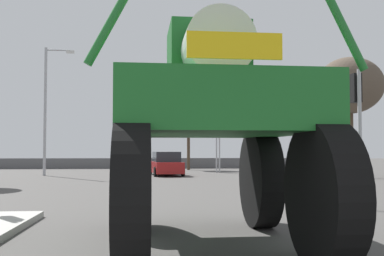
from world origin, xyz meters
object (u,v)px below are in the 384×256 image
at_px(traffic_signal_far_left, 219,138).
at_px(bare_tree_far_center, 188,117).
at_px(oversize_sprayer, 211,127).
at_px(sedan_ahead, 166,164).
at_px(traffic_signal_near_right, 357,107).
at_px(streetlight_far_left, 47,104).
at_px(traffic_signal_far_right, 216,133).
at_px(bare_tree_right, 350,86).

bearing_deg(traffic_signal_far_left, bare_tree_far_center, 112.81).
height_order(oversize_sprayer, sedan_ahead, oversize_sprayer).
bearing_deg(traffic_signal_near_right, sedan_ahead, 106.44).
height_order(streetlight_far_left, bare_tree_far_center, streetlight_far_left).
bearing_deg(traffic_signal_far_right, bare_tree_right, -39.90).
relative_size(traffic_signal_far_left, traffic_signal_far_right, 0.88).
bearing_deg(sedan_ahead, bare_tree_right, -111.85).
relative_size(sedan_ahead, bare_tree_right, 0.59).
distance_m(oversize_sprayer, traffic_signal_far_left, 25.04).
height_order(traffic_signal_far_left, bare_tree_right, bare_tree_right).
height_order(oversize_sprayer, bare_tree_far_center, bare_tree_far_center).
bearing_deg(bare_tree_far_center, traffic_signal_far_left, -67.19).
height_order(bare_tree_right, bare_tree_far_center, bare_tree_right).
bearing_deg(oversize_sprayer, streetlight_far_left, 17.92).
xyz_separation_m(oversize_sprayer, bare_tree_right, (10.80, 18.64, 3.42)).
bearing_deg(sedan_ahead, oversize_sprayer, 173.56).
distance_m(sedan_ahead, streetlight_far_left, 8.54).
xyz_separation_m(traffic_signal_far_left, bare_tree_right, (7.10, -6.12, 2.99)).
distance_m(traffic_signal_near_right, bare_tree_far_center, 24.88).
bearing_deg(streetlight_far_left, bare_tree_far_center, 37.19).
height_order(traffic_signal_near_right, bare_tree_right, bare_tree_right).
height_order(sedan_ahead, traffic_signal_far_left, traffic_signal_far_left).
xyz_separation_m(traffic_signal_far_right, streetlight_far_left, (-11.31, -2.84, 1.71)).
xyz_separation_m(sedan_ahead, traffic_signal_near_right, (5.01, -16.99, 2.18)).
bearing_deg(bare_tree_right, traffic_signal_near_right, -113.10).
xyz_separation_m(traffic_signal_near_right, traffic_signal_far_left, (-1.10, 20.19, -0.39)).
bearing_deg(bare_tree_far_center, bare_tree_right, -49.71).
distance_m(oversize_sprayer, traffic_signal_far_right, 25.01).
distance_m(sedan_ahead, bare_tree_far_center, 8.72).
bearing_deg(traffic_signal_far_left, sedan_ahead, -140.65).
distance_m(oversize_sprayer, streetlight_far_left, 23.40).
distance_m(sedan_ahead, traffic_signal_far_right, 5.34).
height_order(sedan_ahead, traffic_signal_near_right, traffic_signal_near_right).
xyz_separation_m(traffic_signal_far_left, streetlight_far_left, (-11.52, -2.85, 2.06)).
xyz_separation_m(sedan_ahead, bare_tree_right, (11.01, -2.92, 4.79)).
bearing_deg(traffic_signal_far_left, bare_tree_right, -40.77).
height_order(traffic_signal_near_right, traffic_signal_far_right, traffic_signal_near_right).
xyz_separation_m(bare_tree_right, bare_tree_far_center, (-8.98, 10.59, -1.17)).
relative_size(traffic_signal_near_right, streetlight_far_left, 0.48).
relative_size(sedan_ahead, traffic_signal_far_right, 1.09).
xyz_separation_m(sedan_ahead, bare_tree_far_center, (2.03, 7.68, 3.61)).
height_order(oversize_sprayer, streetlight_far_left, streetlight_far_left).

